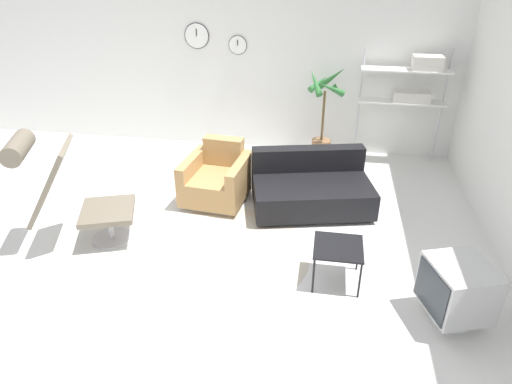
{
  "coord_description": "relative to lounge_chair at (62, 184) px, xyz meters",
  "views": [
    {
      "loc": [
        1.0,
        -4.04,
        2.9
      ],
      "look_at": [
        0.29,
        0.24,
        0.55
      ],
      "focal_mm": 32.0,
      "sensor_mm": 36.0,
      "label": 1
    }
  ],
  "objects": [
    {
      "name": "crt_television",
      "position": [
        3.86,
        -0.57,
        -0.41
      ],
      "size": [
        0.62,
        0.65,
        0.59
      ],
      "rotation": [
        0.0,
        0.0,
        1.9
      ],
      "color": "#B7B7B7",
      "rests_on": "ground_plane"
    },
    {
      "name": "ground_plane",
      "position": [
        1.67,
        0.24,
        -0.73
      ],
      "size": [
        12.0,
        12.0,
        0.0
      ],
      "primitive_type": "plane",
      "color": "silver"
    },
    {
      "name": "couch_low",
      "position": [
        2.53,
        1.23,
        -0.49
      ],
      "size": [
        1.59,
        1.21,
        0.67
      ],
      "rotation": [
        0.0,
        0.0,
        3.37
      ],
      "color": "black",
      "rests_on": "ground_plane"
    },
    {
      "name": "round_rug",
      "position": [
        1.66,
        0.08,
        -0.73
      ],
      "size": [
        1.88,
        1.88,
        0.01
      ],
      "color": "#BCB29E",
      "rests_on": "ground_plane"
    },
    {
      "name": "side_table",
      "position": [
        2.86,
        -0.19,
        -0.36
      ],
      "size": [
        0.46,
        0.46,
        0.41
      ],
      "color": "black",
      "rests_on": "ground_plane"
    },
    {
      "name": "potted_plant",
      "position": [
        2.6,
        2.72,
        -0.14
      ],
      "size": [
        0.59,
        0.63,
        1.42
      ],
      "color": "brown",
      "rests_on": "ground_plane"
    },
    {
      "name": "shelf_unit",
      "position": [
        3.82,
        2.82,
        0.47
      ],
      "size": [
        1.23,
        0.28,
        1.67
      ],
      "color": "#BCBCC1",
      "rests_on": "ground_plane"
    },
    {
      "name": "lounge_chair",
      "position": [
        0.0,
        0.0,
        0.0
      ],
      "size": [
        1.23,
        0.9,
        1.26
      ],
      "rotation": [
        0.0,
        0.0,
        -1.23
      ],
      "color": "#BCBCC1",
      "rests_on": "ground_plane"
    },
    {
      "name": "wall_back",
      "position": [
        1.67,
        3.12,
        0.67
      ],
      "size": [
        12.0,
        0.09,
        2.8
      ],
      "color": "silver",
      "rests_on": "ground_plane"
    },
    {
      "name": "armchair_red",
      "position": [
        1.34,
        1.23,
        -0.46
      ],
      "size": [
        0.83,
        0.9,
        0.73
      ],
      "rotation": [
        0.0,
        0.0,
        3.04
      ],
      "color": "silver",
      "rests_on": "ground_plane"
    }
  ]
}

